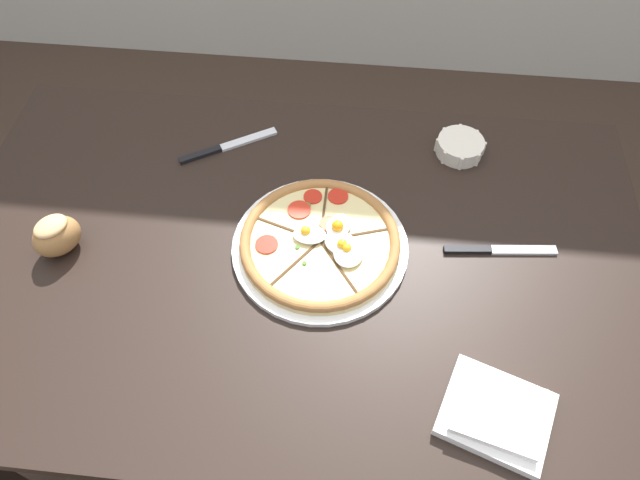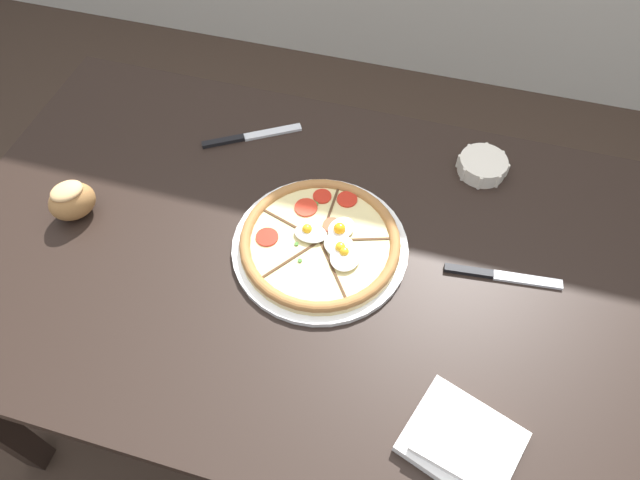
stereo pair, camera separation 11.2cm
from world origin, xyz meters
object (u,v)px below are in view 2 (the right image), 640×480
Objects in this scene: ramekin_bowl at (483,165)px; knife_spare at (501,276)px; bread_piece_near at (72,200)px; napkin_folded at (463,441)px; dining_table at (295,276)px; knife_main at (251,136)px; pizza at (320,243)px.

ramekin_bowl is 0.28m from knife_spare.
napkin_folded is at bearing -17.01° from bread_piece_near.
napkin_folded is 0.34m from knife_spare.
dining_table is 6.80× the size of knife_main.
napkin_folded reaches higher than knife_spare.
knife_main is at bearing 134.86° from napkin_folded.
dining_table is 0.42m from knife_spare.
knife_spare is (0.35, 0.03, -0.01)m from pizza.
napkin_folded is at bearing -86.53° from ramekin_bowl.
ramekin_bowl is 0.53× the size of napkin_folded.
pizza is at bearing 179.18° from knife_spare.
dining_table is 4.04× the size of pizza.
knife_spare is (0.60, -0.23, -0.00)m from knife_main.
knife_spare is at bearing 5.46° from bread_piece_near.
knife_spare is at bearing 4.93° from pizza.
knife_spare is at bearing -52.22° from knife_main.
ramekin_bowl is 0.96× the size of bread_piece_near.
ramekin_bowl reaches higher than dining_table.
knife_spare is (0.41, 0.05, 0.10)m from dining_table.
dining_table is 6.75× the size of napkin_folded.
dining_table is 12.63× the size of ramekin_bowl.
ramekin_bowl is at bearing 46.19° from pizza.
napkin_folded reaches higher than dining_table.
pizza is 1.56× the size of knife_spare.
bread_piece_near is at bearing 162.99° from napkin_folded.
pizza is 0.36m from knife_spare.
napkin_folded is 0.93× the size of knife_spare.
pizza is 1.68× the size of knife_main.
bread_piece_near reaches higher than napkin_folded.
dining_table is at bearing 142.52° from napkin_folded.
bread_piece_near reaches higher than pizza.
pizza reaches higher than ramekin_bowl.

